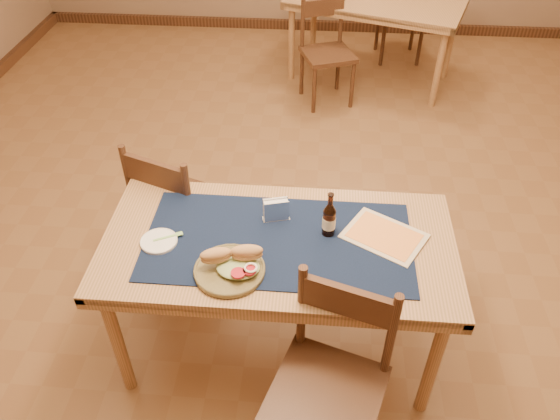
# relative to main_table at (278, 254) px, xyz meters

# --- Properties ---
(room) EXTENTS (6.04, 7.04, 2.84)m
(room) POSITION_rel_main_table_xyz_m (0.00, 0.80, 0.73)
(room) COLOR brown
(room) RESTS_ON ground
(main_table) EXTENTS (1.60, 0.80, 0.75)m
(main_table) POSITION_rel_main_table_xyz_m (0.00, 0.00, 0.00)
(main_table) COLOR #AF7E52
(main_table) RESTS_ON ground
(placemat) EXTENTS (1.20, 0.60, 0.01)m
(placemat) POSITION_rel_main_table_xyz_m (0.00, 0.00, 0.09)
(placemat) COLOR #0F1B3A
(placemat) RESTS_ON main_table
(baseboard) EXTENTS (6.00, 7.00, 0.10)m
(baseboard) POSITION_rel_main_table_xyz_m (0.00, 0.80, -0.62)
(baseboard) COLOR #4C2D1B
(baseboard) RESTS_ON ground
(back_table) EXTENTS (1.67, 1.19, 0.75)m
(back_table) POSITION_rel_main_table_xyz_m (0.60, 3.14, 0.00)
(back_table) COLOR #AF7E52
(back_table) RESTS_ON ground
(chair_main_far) EXTENTS (0.56, 0.56, 0.93)m
(chair_main_far) POSITION_rel_main_table_xyz_m (-0.60, 0.51, -0.18)
(chair_main_far) COLOR #4C2D1B
(chair_main_far) RESTS_ON ground
(chair_main_near) EXTENTS (0.55, 0.55, 0.94)m
(chair_main_near) POSITION_rel_main_table_xyz_m (0.26, -0.54, -0.18)
(chair_main_near) COLOR #4C2D1B
(chair_main_near) RESTS_ON ground
(chair_back_near) EXTENTS (0.52, 0.52, 0.88)m
(chair_back_near) POSITION_rel_main_table_xyz_m (0.19, 2.70, -0.21)
(chair_back_near) COLOR #4C2D1B
(chair_back_near) RESTS_ON ground
(chair_back_far) EXTENTS (0.46, 0.46, 0.93)m
(chair_back_far) POSITION_rel_main_table_xyz_m (0.91, 3.58, -0.19)
(chair_back_far) COLOR #4C2D1B
(chair_back_far) RESTS_ON ground
(sandwich_plate) EXTENTS (0.30, 0.30, 0.12)m
(sandwich_plate) POSITION_rel_main_table_xyz_m (-0.18, -0.20, 0.12)
(sandwich_plate) COLOR brown
(sandwich_plate) RESTS_ON placemat
(side_plate) EXTENTS (0.17, 0.17, 0.01)m
(side_plate) POSITION_rel_main_table_xyz_m (-0.53, -0.06, 0.10)
(side_plate) COLOR white
(side_plate) RESTS_ON placemat
(fork) EXTENTS (0.13, 0.08, 0.00)m
(fork) POSITION_rel_main_table_xyz_m (-0.49, -0.03, 0.10)
(fork) COLOR #8ED072
(fork) RESTS_ON side_plate
(beer_bottle) EXTENTS (0.06, 0.06, 0.23)m
(beer_bottle) POSITION_rel_main_table_xyz_m (0.22, 0.07, 0.17)
(beer_bottle) COLOR #411C0B
(beer_bottle) RESTS_ON placemat
(napkin_holder) EXTENTS (0.13, 0.08, 0.11)m
(napkin_holder) POSITION_rel_main_table_xyz_m (-0.02, 0.15, 0.14)
(napkin_holder) COLOR silver
(napkin_holder) RESTS_ON placemat
(menu_card) EXTENTS (0.42, 0.39, 0.01)m
(menu_card) POSITION_rel_main_table_xyz_m (0.48, 0.07, 0.09)
(menu_card) COLOR beige
(menu_card) RESTS_ON placemat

